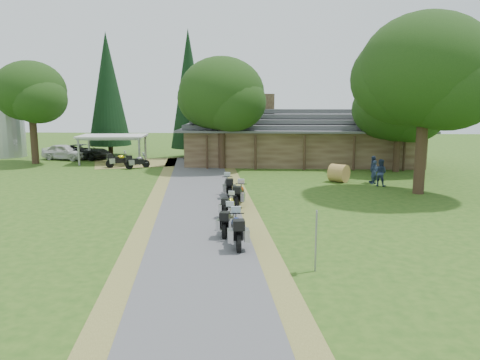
# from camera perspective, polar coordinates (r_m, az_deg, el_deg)

# --- Properties ---
(ground) EXTENTS (120.00, 120.00, 0.00)m
(ground) POSITION_cam_1_polar(r_m,az_deg,el_deg) (19.68, -5.09, -7.23)
(ground) COLOR #284E16
(ground) RESTS_ON ground
(driveway) EXTENTS (51.95, 51.95, 0.00)m
(driveway) POSITION_cam_1_polar(r_m,az_deg,el_deg) (23.56, -4.95, -4.34)
(driveway) COLOR #4A4A4D
(driveway) RESTS_ON ground
(lodge) EXTENTS (21.40, 9.40, 4.90)m
(lodge) POSITION_cam_1_polar(r_m,az_deg,el_deg) (42.87, 7.41, 5.38)
(lodge) COLOR brown
(lodge) RESTS_ON ground
(silo) EXTENTS (3.77, 3.77, 6.91)m
(silo) POSITION_cam_1_polar(r_m,az_deg,el_deg) (52.12, -26.64, 6.32)
(silo) COLOR gray
(silo) RESTS_ON ground
(carport) EXTENTS (6.15, 4.40, 2.52)m
(carport) POSITION_cam_1_polar(r_m,az_deg,el_deg) (43.89, -15.19, 3.66)
(carport) COLOR silver
(carport) RESTS_ON ground
(car_white_sedan) EXTENTS (3.80, 6.12, 1.90)m
(car_white_sedan) POSITION_cam_1_polar(r_m,az_deg,el_deg) (47.62, -20.58, 3.46)
(car_white_sedan) COLOR silver
(car_white_sedan) RESTS_ON ground
(car_dark_suv) EXTENTS (3.43, 5.97, 2.15)m
(car_dark_suv) POSITION_cam_1_polar(r_m,az_deg,el_deg) (47.52, -18.58, 3.72)
(car_dark_suv) COLOR black
(car_dark_suv) RESTS_ON ground
(motorcycle_row_a) EXTENTS (0.97, 2.19, 1.45)m
(motorcycle_row_a) POSITION_cam_1_polar(r_m,az_deg,el_deg) (18.60, -0.37, -5.89)
(motorcycle_row_a) COLOR navy
(motorcycle_row_a) RESTS_ON ground
(motorcycle_row_b) EXTENTS (0.80, 1.95, 1.30)m
(motorcycle_row_b) POSITION_cam_1_polar(r_m,az_deg,el_deg) (20.23, -1.49, -4.80)
(motorcycle_row_b) COLOR #9A9DA0
(motorcycle_row_b) RESTS_ON ground
(motorcycle_row_c) EXTENTS (0.85, 1.74, 1.14)m
(motorcycle_row_c) POSITION_cam_1_polar(r_m,az_deg,el_deg) (23.39, -1.34, -2.98)
(motorcycle_row_c) COLOR yellow
(motorcycle_row_c) RESTS_ON ground
(motorcycle_row_d) EXTENTS (0.85, 2.03, 1.35)m
(motorcycle_row_d) POSITION_cam_1_polar(r_m,az_deg,el_deg) (25.58, -0.06, -1.61)
(motorcycle_row_d) COLOR #C03C0C
(motorcycle_row_d) RESTS_ON ground
(motorcycle_row_e) EXTENTS (0.96, 2.06, 1.35)m
(motorcycle_row_e) POSITION_cam_1_polar(r_m,az_deg,el_deg) (27.90, -1.45, -0.64)
(motorcycle_row_e) COLOR black
(motorcycle_row_e) RESTS_ON ground
(motorcycle_carport_a) EXTENTS (1.98, 1.68, 1.35)m
(motorcycle_carport_a) POSITION_cam_1_polar(r_m,az_deg,el_deg) (41.09, -14.56, 2.46)
(motorcycle_carport_a) COLOR yellow
(motorcycle_carport_a) RESTS_ON ground
(motorcycle_carport_b) EXTENTS (1.87, 1.65, 1.29)m
(motorcycle_carport_b) POSITION_cam_1_polar(r_m,az_deg,el_deg) (39.98, -12.38, 2.31)
(motorcycle_carport_b) COLOR slate
(motorcycle_carport_b) RESTS_ON ground
(person_a) EXTENTS (0.67, 0.65, 1.92)m
(person_a) POSITION_cam_1_polar(r_m,az_deg,el_deg) (33.13, 16.01, 1.16)
(person_a) COLOR navy
(person_a) RESTS_ON ground
(person_b) EXTENTS (0.74, 0.68, 2.13)m
(person_b) POSITION_cam_1_polar(r_m,az_deg,el_deg) (32.48, 16.73, 1.14)
(person_b) COLOR navy
(person_b) RESTS_ON ground
(person_c) EXTENTS (0.47, 0.65, 2.22)m
(person_c) POSITION_cam_1_polar(r_m,az_deg,el_deg) (33.56, 15.93, 1.53)
(person_c) COLOR navy
(person_c) RESTS_ON ground
(hay_bale) EXTENTS (1.67, 1.69, 1.25)m
(hay_bale) POSITION_cam_1_polar(r_m,az_deg,el_deg) (33.45, 11.95, 0.83)
(hay_bale) COLOR #A1803B
(hay_bale) RESTS_ON ground
(sign_post) EXTENTS (0.38, 0.06, 2.12)m
(sign_post) POSITION_cam_1_polar(r_m,az_deg,el_deg) (16.03, 9.25, -7.37)
(sign_post) COLOR gray
(sign_post) RESTS_ON ground
(oak_lodge_left) EXTENTS (6.98, 6.98, 9.98)m
(oak_lodge_left) POSITION_cam_1_polar(r_m,az_deg,el_deg) (38.71, -2.26, 8.74)
(oak_lodge_left) COLOR black
(oak_lodge_left) RESTS_ON ground
(oak_lodge_right) EXTENTS (6.71, 6.71, 8.50)m
(oak_lodge_right) POSITION_cam_1_polar(r_m,az_deg,el_deg) (39.14, 18.78, 7.16)
(oak_lodge_right) COLOR black
(oak_lodge_right) RESTS_ON ground
(oak_driveway) EXTENTS (7.95, 7.95, 12.02)m
(oak_driveway) POSITION_cam_1_polar(r_m,az_deg,el_deg) (30.34, 21.58, 9.65)
(oak_driveway) COLOR black
(oak_driveway) RESTS_ON ground
(oak_silo) EXTENTS (6.16, 6.16, 10.38)m
(oak_silo) POSITION_cam_1_polar(r_m,az_deg,el_deg) (45.58, -24.08, 8.33)
(oak_silo) COLOR black
(oak_silo) RESTS_ON ground
(cedar_near) EXTENTS (3.67, 3.67, 12.38)m
(cedar_near) POSITION_cam_1_polar(r_m,az_deg,el_deg) (46.47, -6.24, 10.37)
(cedar_near) COLOR black
(cedar_near) RESTS_ON ground
(cedar_far) EXTENTS (4.21, 4.21, 12.28)m
(cedar_far) POSITION_cam_1_polar(r_m,az_deg,el_deg) (49.28, -15.78, 9.97)
(cedar_far) COLOR black
(cedar_far) RESTS_ON ground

